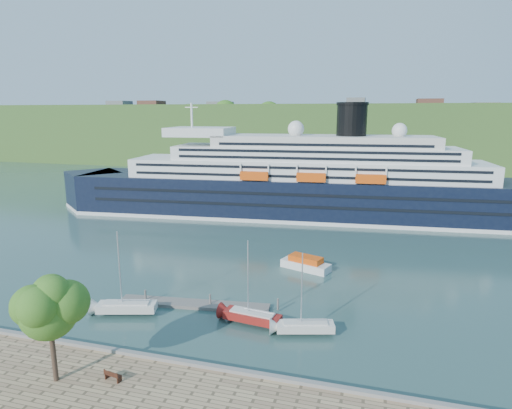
% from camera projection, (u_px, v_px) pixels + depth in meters
% --- Properties ---
extents(ground, '(400.00, 400.00, 0.00)m').
position_uv_depth(ground, '(143.00, 366.00, 36.68)').
color(ground, '#294947').
rests_on(ground, ground).
extents(far_hillside, '(400.00, 50.00, 24.00)m').
position_uv_depth(far_hillside, '(329.00, 135.00, 170.57)').
color(far_hillside, '#375F26').
rests_on(far_hillside, ground).
extents(quay_coping, '(220.00, 0.50, 0.30)m').
position_uv_depth(quay_coping, '(141.00, 355.00, 36.24)').
color(quay_coping, slate).
rests_on(quay_coping, promenade).
extents(cruise_ship, '(104.27, 24.52, 23.20)m').
position_uv_depth(cruise_ship, '(295.00, 160.00, 86.97)').
color(cruise_ship, black).
rests_on(cruise_ship, ground).
extents(park_bench, '(1.57, 0.86, 0.95)m').
position_uv_depth(park_bench, '(113.00, 375.00, 33.00)').
color(park_bench, '#451F13').
rests_on(park_bench, promenade).
extents(promenade_tree, '(5.63, 5.63, 9.33)m').
position_uv_depth(promenade_tree, '(50.00, 325.00, 32.09)').
color(promenade_tree, '#255B18').
rests_on(promenade_tree, promenade).
extents(floating_pontoon, '(17.18, 4.15, 0.38)m').
position_uv_depth(floating_pontoon, '(194.00, 304.00, 47.97)').
color(floating_pontoon, slate).
rests_on(floating_pontoon, ground).
extents(sailboat_white_near, '(7.12, 3.73, 8.86)m').
position_uv_depth(sailboat_white_near, '(125.00, 276.00, 44.92)').
color(sailboat_white_near, silver).
rests_on(sailboat_white_near, ground).
extents(sailboat_red, '(6.77, 2.66, 8.51)m').
position_uv_depth(sailboat_red, '(252.00, 286.00, 42.85)').
color(sailboat_red, maroon).
rests_on(sailboat_red, ground).
extents(sailboat_white_far, '(6.42, 3.32, 7.99)m').
position_uv_depth(sailboat_white_far, '(306.00, 296.00, 41.01)').
color(sailboat_white_far, silver).
rests_on(sailboat_white_far, ground).
extents(tender_launch, '(7.27, 4.52, 1.90)m').
position_uv_depth(tender_launch, '(306.00, 263.00, 58.93)').
color(tender_launch, '#E54D0D').
rests_on(tender_launch, ground).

